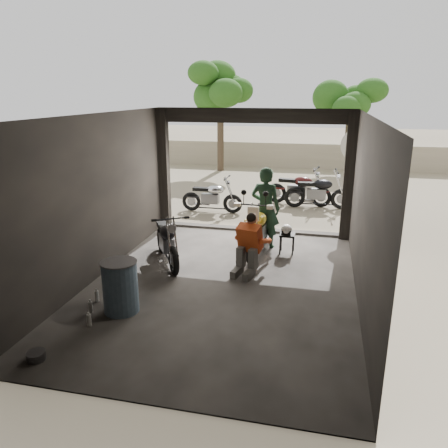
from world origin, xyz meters
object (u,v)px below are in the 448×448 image
at_px(left_bike, 167,238).
at_px(oil_drum, 120,288).
at_px(main_bike, 260,225).
at_px(rider, 265,208).
at_px(outside_bike_b, 299,186).
at_px(sign_post, 356,160).
at_px(outside_bike_c, 318,189).
at_px(outside_bike_a, 212,194).
at_px(helmet, 287,230).
at_px(stool, 287,237).
at_px(mechanic, 247,246).

height_order(left_bike, oil_drum, left_bike).
distance_m(main_bike, rider, 0.49).
height_order(outside_bike_b, sign_post, sign_post).
relative_size(outside_bike_c, sign_post, 0.69).
bearing_deg(outside_bike_c, rider, 160.08).
height_order(outside_bike_b, outside_bike_c, outside_bike_b).
bearing_deg(left_bike, outside_bike_a, 60.41).
relative_size(outside_bike_a, outside_bike_b, 0.89).
bearing_deg(helmet, outside_bike_a, 122.30).
relative_size(outside_bike_c, oil_drum, 2.02).
bearing_deg(outside_bike_a, stool, -140.06).
bearing_deg(outside_bike_b, oil_drum, 172.64).
height_order(left_bike, rider, rider).
bearing_deg(stool, outside_bike_a, 129.49).
bearing_deg(oil_drum, main_bike, 61.76).
bearing_deg(mechanic, outside_bike_b, 97.01).
distance_m(outside_bike_c, mechanic, 5.86).
height_order(left_bike, mechanic, mechanic).
bearing_deg(left_bike, outside_bike_c, 29.72).
bearing_deg(outside_bike_a, oil_drum, -178.49).
xyz_separation_m(outside_bike_a, sign_post, (4.15, -0.52, 1.27)).
xyz_separation_m(helmet, oil_drum, (-2.45, -3.38, -0.14)).
distance_m(left_bike, rider, 2.46).
height_order(rider, stool, rider).
relative_size(outside_bike_b, oil_drum, 2.06).
bearing_deg(sign_post, outside_bike_a, 174.17).
xyz_separation_m(outside_bike_b, outside_bike_c, (0.63, -0.28, -0.01)).
bearing_deg(left_bike, main_bike, 0.46).
distance_m(rider, sign_post, 3.23).
relative_size(left_bike, oil_drum, 1.90).
distance_m(outside_bike_b, mechanic, 6.04).
height_order(left_bike, helmet, left_bike).
bearing_deg(stool, rider, 148.63).
height_order(outside_bike_c, rider, rider).
bearing_deg(mechanic, rider, 99.06).
bearing_deg(stool, main_bike, -178.06).
bearing_deg(main_bike, mechanic, -87.22).
distance_m(outside_bike_a, mechanic, 4.91).
bearing_deg(sign_post, stool, -119.24).
distance_m(outside_bike_b, oil_drum, 8.42).
relative_size(rider, mechanic, 1.60).
relative_size(rider, helmet, 7.37).
height_order(main_bike, outside_bike_a, main_bike).
xyz_separation_m(outside_bike_b, mechanic, (-0.65, -6.00, -0.03)).
xyz_separation_m(stool, oil_drum, (-2.47, -3.43, 0.05)).
distance_m(outside_bike_b, stool, 4.63).
bearing_deg(outside_bike_c, sign_post, -154.57).
distance_m(oil_drum, sign_post, 7.40).
height_order(main_bike, outside_bike_b, main_bike).
relative_size(outside_bike_a, helmet, 6.31).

